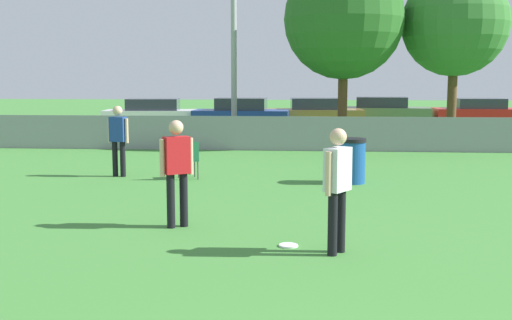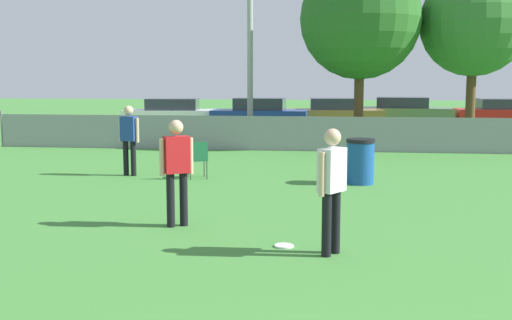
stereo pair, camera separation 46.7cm
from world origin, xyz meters
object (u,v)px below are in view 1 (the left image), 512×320
Objects in this scene: trash_bin at (352,161)px; parked_car_blue at (241,115)px; folding_chair_sideline at (189,158)px; parked_car_olive at (381,111)px; tree_far_right at (455,24)px; player_thrower_red at (177,165)px; parked_car_red at (479,112)px; tree_near_pole at (344,19)px; parked_car_tan at (316,114)px; parked_car_white at (153,114)px; frisbee_disc at (288,245)px; spectator_in_blue at (118,136)px; player_receiver_white at (337,181)px.

parked_car_blue reaches higher than trash_bin.
parked_car_olive reaches higher than folding_chair_sideline.
player_thrower_red is at bearing -118.74° from tree_far_right.
folding_chair_sideline is at bearing -123.99° from parked_car_red.
player_thrower_red is 0.41× the size of parked_car_red.
parked_car_tan is at bearing 96.76° from tree_near_pole.
parked_car_blue reaches higher than parked_car_white.
tree_far_right is at bearing 69.31° from frisbee_disc.
parked_car_red is at bearing 32.36° from player_thrower_red.
player_thrower_red is 5.52m from spectator_in_blue.
tree_near_pole is 13.86m from player_receiver_white.
frisbee_disc is 0.06× the size of parked_car_white.
parked_car_blue is 0.96× the size of parked_car_tan.
player_receiver_white is 6.17× the size of frisbee_disc.
parked_car_red is at bearing 5.55° from parked_car_white.
parked_car_red is at bearing 11.10° from parked_car_tan.
parked_car_red is (8.32, 22.17, 0.64)m from frisbee_disc.
tree_far_right is 9.91m from trash_bin.
parked_car_tan reaches higher than parked_car_olive.
parked_car_tan reaches higher than trash_bin.
spectator_in_blue is at bearing -30.31° from folding_chair_sideline.
tree_far_right is at bearing -74.90° from parked_car_olive.
player_thrower_red is at bearing -99.64° from parked_car_olive.
tree_far_right is at bearing -30.26° from parked_car_white.
player_receiver_white is 1.23m from frisbee_disc.
parked_car_blue is 7.10m from parked_car_olive.
tree_far_right is 1.43× the size of parked_car_blue.
frisbee_disc is at bearing -95.87° from parked_car_tan.
frisbee_disc is 19.21m from parked_car_blue.
frisbee_disc is 20.09m from parked_car_tan.
tree_far_right is at bearing -32.31° from parked_car_blue.
player_receiver_white reaches higher than parked_car_white.
parked_car_blue is (-4.07, 5.88, -3.57)m from tree_near_pole.
player_thrower_red is 1.70× the size of trash_bin.
folding_chair_sideline is 19.70m from parked_car_red.
spectator_in_blue is at bearing -128.35° from tree_near_pole.
folding_chair_sideline is at bearing -176.04° from spectator_in_blue.
folding_chair_sideline is (-7.70, -8.10, -3.63)m from tree_far_right.
parked_car_white is at bearing 155.30° from tree_far_right.
parked_car_tan is at bearing 50.73° from player_thrower_red.
tree_far_right is 15.17m from player_receiver_white.
trash_bin is at bearing -91.63° from parked_car_tan.
tree_near_pole is at bearing -169.88° from tree_far_right.
trash_bin is 18.12m from parked_car_red.
trash_bin is (1.25, 5.49, 0.49)m from frisbee_disc.
parked_car_white is (-4.11, 13.53, 0.15)m from folding_chair_sideline.
parked_car_white is at bearing 178.01° from parked_car_blue.
player_thrower_red reaches higher than parked_car_tan.
trash_bin is (3.04, 4.47, -0.49)m from player_thrower_red.
tree_near_pole is 3.66× the size of player_receiver_white.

